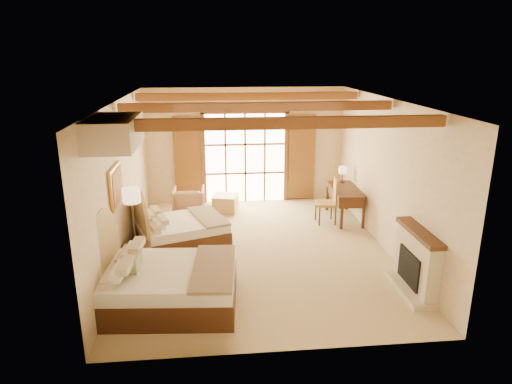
{
  "coord_description": "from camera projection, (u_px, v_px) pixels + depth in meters",
  "views": [
    {
      "loc": [
        -0.95,
        -9.01,
        4.11
      ],
      "look_at": [
        -0.02,
        0.2,
        1.26
      ],
      "focal_mm": 32.0,
      "sensor_mm": 36.0,
      "label": 1
    }
  ],
  "objects": [
    {
      "name": "bed_near",
      "position": [
        158.0,
        281.0,
        7.6
      ],
      "size": [
        2.37,
        1.87,
        1.48
      ],
      "rotation": [
        0.0,
        0.0,
        -0.08
      ],
      "color": "#4D2816",
      "rests_on": "floor"
    },
    {
      "name": "bed_far",
      "position": [
        175.0,
        229.0,
        10.06
      ],
      "size": [
        2.29,
        1.93,
        1.22
      ],
      "rotation": [
        0.0,
        0.0,
        0.34
      ],
      "color": "#4D2816",
      "rests_on": "floor"
    },
    {
      "name": "ceiling_beams",
      "position": [
        258.0,
        107.0,
        8.96
      ],
      "size": [
        5.39,
        4.6,
        0.18
      ],
      "primitive_type": null,
      "color": "brown",
      "rests_on": "ceiling"
    },
    {
      "name": "canopy_valance",
      "position": [
        114.0,
        132.0,
        6.87
      ],
      "size": [
        0.7,
        1.4,
        0.45
      ],
      "primitive_type": "cube",
      "color": "beige",
      "rests_on": "ceiling"
    },
    {
      "name": "wall_right",
      "position": [
        387.0,
        176.0,
        9.66
      ],
      "size": [
        0.0,
        7.0,
        7.0
      ],
      "primitive_type": "plane",
      "rotation": [
        1.57,
        0.0,
        -1.57
      ],
      "color": "beige",
      "rests_on": "ground"
    },
    {
      "name": "fireplace",
      "position": [
        416.0,
        264.0,
        8.06
      ],
      "size": [
        0.46,
        1.4,
        1.16
      ],
      "color": "beige",
      "rests_on": "ground"
    },
    {
      "name": "wall_back",
      "position": [
        245.0,
        146.0,
        12.73
      ],
      "size": [
        5.5,
        0.0,
        5.5
      ],
      "primitive_type": "plane",
      "rotation": [
        1.57,
        0.0,
        0.0
      ],
      "color": "beige",
      "rests_on": "ground"
    },
    {
      "name": "floor_lamp",
      "position": [
        132.0,
        200.0,
        8.79
      ],
      "size": [
        0.34,
        0.34,
        1.61
      ],
      "color": "#3A2A1D",
      "rests_on": "floor"
    },
    {
      "name": "desk",
      "position": [
        345.0,
        202.0,
        11.61
      ],
      "size": [
        0.74,
        1.55,
        0.82
      ],
      "rotation": [
        0.0,
        0.0,
        -0.06
      ],
      "color": "#4D2816",
      "rests_on": "floor"
    },
    {
      "name": "french_doors",
      "position": [
        245.0,
        158.0,
        12.77
      ],
      "size": [
        3.95,
        0.08,
        2.6
      ],
      "color": "white",
      "rests_on": "ground"
    },
    {
      "name": "nightstand",
      "position": [
        138.0,
        258.0,
        8.89
      ],
      "size": [
        0.52,
        0.52,
        0.53
      ],
      "primitive_type": "cube",
      "rotation": [
        0.0,
        0.0,
        0.2
      ],
      "color": "#4D2816",
      "rests_on": "floor"
    },
    {
      "name": "floor",
      "position": [
        258.0,
        250.0,
        9.87
      ],
      "size": [
        7.0,
        7.0,
        0.0
      ],
      "primitive_type": "plane",
      "color": "#CBB689",
      "rests_on": "ground"
    },
    {
      "name": "wall_left",
      "position": [
        122.0,
        183.0,
        9.13
      ],
      "size": [
        0.0,
        7.0,
        7.0
      ],
      "primitive_type": "plane",
      "rotation": [
        1.57,
        0.0,
        1.57
      ],
      "color": "beige",
      "rests_on": "ground"
    },
    {
      "name": "painting",
      "position": [
        116.0,
        186.0,
        8.38
      ],
      "size": [
        0.06,
        0.95,
        0.75
      ],
      "color": "gold",
      "rests_on": "wall_left"
    },
    {
      "name": "armchair",
      "position": [
        189.0,
        201.0,
        11.89
      ],
      "size": [
        0.81,
        0.84,
        0.75
      ],
      "primitive_type": "imported",
      "rotation": [
        0.0,
        0.0,
        -3.16
      ],
      "color": "tan",
      "rests_on": "floor"
    },
    {
      "name": "ceiling",
      "position": [
        258.0,
        100.0,
        8.93
      ],
      "size": [
        7.0,
        7.0,
        0.0
      ],
      "primitive_type": "plane",
      "rotation": [
        3.14,
        0.0,
        0.0
      ],
      "color": "#AB742F",
      "rests_on": "ground"
    },
    {
      "name": "desk_lamp",
      "position": [
        343.0,
        171.0,
        11.91
      ],
      "size": [
        0.21,
        0.21,
        0.42
      ],
      "color": "#3A2A1D",
      "rests_on": "desk"
    },
    {
      "name": "ottoman",
      "position": [
        225.0,
        203.0,
        12.22
      ],
      "size": [
        0.74,
        0.74,
        0.45
      ],
      "primitive_type": "cube",
      "rotation": [
        0.0,
        0.0,
        -0.24
      ],
      "color": "tan",
      "rests_on": "floor"
    },
    {
      "name": "desk_chair",
      "position": [
        327.0,
        209.0,
        11.37
      ],
      "size": [
        0.57,
        0.56,
        1.14
      ],
      "rotation": [
        0.0,
        0.0,
        -0.14
      ],
      "color": "#B8884A",
      "rests_on": "floor"
    }
  ]
}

